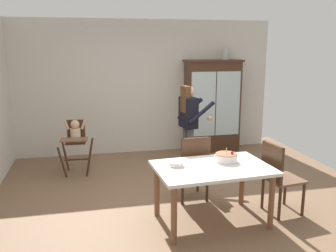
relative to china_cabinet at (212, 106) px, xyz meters
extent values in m
plane|color=brown|center=(-1.37, -2.37, -0.96)|extent=(6.24, 6.24, 0.00)
cube|color=beige|center=(-1.37, 0.26, 0.39)|extent=(5.32, 0.06, 2.70)
cube|color=#422819|center=(0.00, 0.00, -0.03)|extent=(1.11, 0.42, 1.87)
cube|color=#422819|center=(0.00, 0.00, 0.93)|extent=(1.17, 0.48, 0.04)
cube|color=silver|center=(-0.26, -0.21, 0.07)|extent=(0.51, 0.01, 1.31)
cube|color=silver|center=(0.26, -0.21, 0.07)|extent=(0.51, 0.01, 1.31)
cube|color=#422819|center=(0.00, 0.00, 0.07)|extent=(1.03, 0.36, 0.02)
cylinder|color=#B2B7B2|center=(0.25, 0.00, 1.06)|extent=(0.13, 0.13, 0.22)
cylinder|color=#B2B7B2|center=(0.25, 0.00, 1.19)|extent=(0.07, 0.07, 0.05)
cylinder|color=#422819|center=(-3.00, -1.08, -0.68)|extent=(0.14, 0.13, 0.56)
cylinder|color=#422819|center=(-2.56, -1.11, -0.68)|extent=(0.13, 0.14, 0.56)
cylinder|color=#422819|center=(-2.97, -0.64, -0.68)|extent=(0.13, 0.14, 0.56)
cylinder|color=#422819|center=(-2.53, -0.67, -0.68)|extent=(0.14, 0.13, 0.56)
cube|color=#422819|center=(-2.77, -0.88, -0.71)|extent=(0.42, 0.07, 0.02)
cube|color=#422819|center=(-2.77, -0.88, -0.39)|extent=(0.36, 0.36, 0.02)
cube|color=#422819|center=(-2.76, -0.72, -0.20)|extent=(0.31, 0.05, 0.34)
cube|color=brown|center=(-2.78, -1.14, -0.28)|extent=(0.45, 0.27, 0.02)
cylinder|color=beige|center=(-2.76, -0.86, -0.26)|extent=(0.17, 0.17, 0.22)
sphere|color=tan|center=(-2.76, -0.86, -0.09)|extent=(0.15, 0.15, 0.15)
cylinder|color=tan|center=(-2.90, -0.85, -0.09)|extent=(0.10, 0.05, 0.17)
cylinder|color=tan|center=(-2.62, -0.86, -0.09)|extent=(0.10, 0.05, 0.17)
cylinder|color=#47474C|center=(-0.86, -1.36, -0.55)|extent=(0.11, 0.11, 0.82)
cylinder|color=#47474C|center=(-0.89, -1.19, -0.55)|extent=(0.11, 0.11, 0.82)
cube|color=black|center=(-0.87, -1.27, 0.12)|extent=(0.27, 0.39, 0.52)
cube|color=white|center=(-0.77, -1.25, 0.12)|extent=(0.02, 0.06, 0.49)
sphere|color=tan|center=(-0.87, -1.27, 0.47)|extent=(0.19, 0.19, 0.19)
cube|color=brown|center=(-0.93, -1.28, 0.35)|extent=(0.14, 0.22, 0.44)
cylinder|color=black|center=(-0.70, -1.44, 0.14)|extent=(0.49, 0.17, 0.37)
sphere|color=tan|center=(-0.54, -1.41, 0.03)|extent=(0.08, 0.08, 0.08)
cylinder|color=black|center=(-0.78, -1.05, 0.14)|extent=(0.49, 0.17, 0.37)
sphere|color=tan|center=(-0.62, -1.01, 0.03)|extent=(0.08, 0.08, 0.08)
cube|color=silver|center=(-1.07, -3.09, -0.24)|extent=(1.47, 1.02, 0.04)
cylinder|color=brown|center=(-1.66, -3.51, -0.61)|extent=(0.07, 0.07, 0.70)
cylinder|color=brown|center=(-0.43, -3.43, -0.61)|extent=(0.07, 0.07, 0.70)
cylinder|color=brown|center=(-1.71, -2.76, -0.61)|extent=(0.07, 0.07, 0.70)
cylinder|color=brown|center=(-0.48, -2.68, -0.61)|extent=(0.07, 0.07, 0.70)
cylinder|color=white|center=(-0.84, -2.95, -0.17)|extent=(0.28, 0.28, 0.10)
cylinder|color=#935B3D|center=(-0.84, -2.95, -0.11)|extent=(0.27, 0.27, 0.01)
cylinder|color=#F2E5CC|center=(-0.84, -2.95, -0.08)|extent=(0.01, 0.01, 0.06)
cone|color=yellow|center=(-0.84, -2.95, -0.04)|extent=(0.02, 0.02, 0.02)
sphere|color=red|center=(-0.78, -2.99, -0.09)|extent=(0.04, 0.04, 0.04)
cylinder|color=silver|center=(-1.50, -2.98, -0.19)|extent=(0.18, 0.18, 0.05)
cylinder|color=#422819|center=(-0.95, -2.12, -0.73)|extent=(0.04, 0.04, 0.45)
cylinder|color=#422819|center=(-1.32, -2.14, -0.73)|extent=(0.04, 0.04, 0.45)
cylinder|color=#422819|center=(-0.93, -2.49, -0.73)|extent=(0.04, 0.04, 0.45)
cylinder|color=#422819|center=(-1.30, -2.51, -0.73)|extent=(0.04, 0.04, 0.45)
cube|color=brown|center=(-1.12, -2.31, -0.49)|extent=(0.47, 0.47, 0.03)
cube|color=#422819|center=(-1.11, -2.51, -0.24)|extent=(0.42, 0.07, 0.48)
cylinder|color=#422819|center=(-0.92, -2.50, -0.24)|extent=(0.03, 0.03, 0.48)
cylinder|color=#422819|center=(-1.30, -2.52, -0.24)|extent=(0.03, 0.03, 0.48)
cylinder|color=#422819|center=(0.16, -3.18, -0.73)|extent=(0.04, 0.04, 0.45)
cylinder|color=#422819|center=(0.11, -2.82, -0.73)|extent=(0.04, 0.04, 0.45)
cylinder|color=#422819|center=(-0.21, -3.23, -0.73)|extent=(0.04, 0.04, 0.45)
cylinder|color=#422819|center=(-0.26, -2.87, -0.73)|extent=(0.04, 0.04, 0.45)
cube|color=brown|center=(-0.05, -3.03, -0.49)|extent=(0.50, 0.50, 0.03)
cube|color=#422819|center=(-0.25, -3.05, -0.24)|extent=(0.10, 0.42, 0.48)
cylinder|color=#422819|center=(-0.22, -3.24, -0.24)|extent=(0.03, 0.03, 0.48)
cylinder|color=#422819|center=(-0.27, -2.86, -0.24)|extent=(0.03, 0.03, 0.48)
camera|label=1|loc=(-2.53, -7.13, 1.24)|focal=39.00mm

